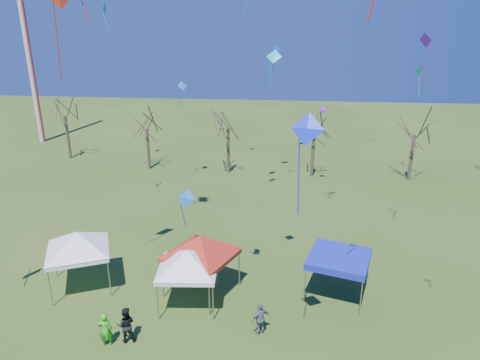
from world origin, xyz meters
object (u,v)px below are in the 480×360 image
object	(u,v)px
radio_mast	(26,40)
tree_3	(315,116)
tent_blue	(339,259)
person_dark	(126,325)
person_grey	(260,319)
person_green	(105,330)
tent_red	(201,239)
tree_1	(145,114)
tree_0	(63,101)
tent_white_mid	(187,254)
tree_4	(417,118)
tent_white_west	(76,236)
tree_2	(228,111)

from	to	relation	value
radio_mast	tree_3	world-z (taller)	radio_mast
tent_blue	person_dark	bearing A→B (deg)	-154.58
person_dark	person_grey	xyz separation A→B (m)	(6.23, 1.18, -0.05)
person_green	person_dark	distance (m)	0.94
person_green	person_grey	xyz separation A→B (m)	(7.08, 1.57, -0.01)
tent_red	person_grey	distance (m)	5.27
person_dark	person_grey	distance (m)	6.34
tree_1	person_dark	distance (m)	26.89
tree_0	tree_1	world-z (taller)	tree_0
tree_3	tent_white_mid	size ratio (longest dim) A/B	1.88
person_grey	person_green	bearing A→B (deg)	-25.40
tree_0	tree_4	bearing A→B (deg)	-5.34
tent_red	person_grey	xyz separation A→B (m)	(3.47, -3.15, -2.42)
tent_white_west	person_green	xyz separation A→B (m)	(3.31, -4.50, -2.35)
tree_1	tree_2	world-z (taller)	tree_2
person_green	tent_white_west	bearing A→B (deg)	-70.82
tent_white_west	person_green	size ratio (longest dim) A/B	2.45
tent_red	tree_0	bearing A→B (deg)	129.70
tent_red	tree_1	bearing A→B (deg)	114.77
tree_0	tent_blue	size ratio (longest dim) A/B	2.18
tree_3	tent_white_west	xyz separation A→B (m)	(-13.95, -20.79, -2.86)
tent_blue	person_green	world-z (taller)	tent_blue
tree_3	tree_4	bearing A→B (deg)	-0.26
tent_white_mid	person_grey	world-z (taller)	tent_white_mid
tree_2	tree_4	bearing A→B (deg)	-1.22
tent_blue	person_green	bearing A→B (deg)	-154.63
radio_mast	tree_4	bearing A→B (deg)	-12.99
tree_4	person_dark	xyz separation A→B (m)	(-19.11, -24.85, -5.16)
tent_white_mid	radio_mast	bearing A→B (deg)	129.97
radio_mast	person_dark	world-z (taller)	radio_mast
tent_blue	radio_mast	bearing A→B (deg)	138.96
tree_2	tree_4	distance (m)	17.73
tent_white_west	radio_mast	bearing A→B (deg)	123.15
tent_blue	tent_white_west	bearing A→B (deg)	-177.02
tent_red	person_green	xyz separation A→B (m)	(-3.61, -4.72, -2.41)
radio_mast	tree_0	size ratio (longest dim) A/B	2.96
tent_blue	tree_2	bearing A→B (deg)	113.42
tree_4	person_green	bearing A→B (deg)	-128.34
tent_white_mid	person_green	size ratio (longest dim) A/B	2.43
tree_1	person_grey	xyz separation A→B (m)	(13.24, -24.32, -4.94)
person_dark	tree_2	bearing A→B (deg)	-107.89
tent_red	tent_white_west	bearing A→B (deg)	-178.17
tree_0	tree_3	xyz separation A→B (m)	(26.88, -3.34, -0.41)
tree_3	tree_0	bearing A→B (deg)	172.92
tree_4	person_grey	distance (m)	27.45
tree_2	person_grey	bearing A→B (deg)	-78.62
tent_white_mid	tent_blue	bearing A→B (deg)	11.74
tree_1	radio_mast	bearing A→B (deg)	151.52
tent_white_mid	person_dark	xyz separation A→B (m)	(-2.28, -3.21, -2.10)
tree_3	tree_4	world-z (taller)	tree_3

